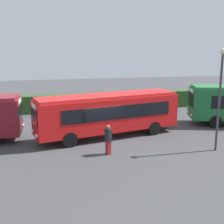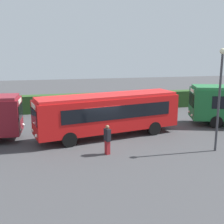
% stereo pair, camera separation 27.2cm
% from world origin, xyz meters
% --- Properties ---
extents(ground_plane, '(80.18, 80.18, 0.00)m').
position_xyz_m(ground_plane, '(0.00, 0.00, 0.00)').
color(ground_plane, '#424244').
extents(bus_red, '(10.69, 4.50, 3.08)m').
position_xyz_m(bus_red, '(0.62, 0.64, 1.78)').
color(bus_red, red).
rests_on(bus_red, ground_plane).
extents(person_left, '(0.39, 0.50, 1.82)m').
position_xyz_m(person_left, '(-0.16, -2.91, 0.96)').
color(person_left, maroon).
rests_on(person_left, ground_plane).
extents(hedge_row, '(52.09, 1.23, 1.73)m').
position_xyz_m(hedge_row, '(0.00, 9.83, 0.86)').
color(hedge_row, '#2B4E22').
rests_on(hedge_row, ground_plane).
extents(lamppost, '(0.36, 0.36, 6.29)m').
position_xyz_m(lamppost, '(6.56, -3.74, 3.87)').
color(lamppost, '#38383D').
rests_on(lamppost, ground_plane).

